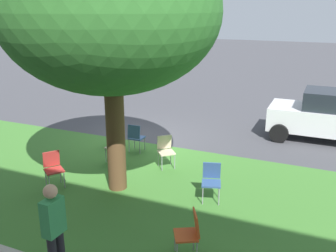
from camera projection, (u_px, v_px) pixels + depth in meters
ground at (143, 140)px, 12.53m from camera, size 80.00×80.00×0.00m
grass_verge at (87, 178)px, 9.73m from camera, size 48.00×6.00×0.01m
street_tree at (110, 13)px, 8.02m from camera, size 4.75×4.75×5.87m
chair_0 at (116, 144)px, 10.64m from camera, size 0.53×0.53×0.88m
chair_1 at (211, 179)px, 8.52m from camera, size 0.52×0.52×0.88m
chair_2 at (136, 136)px, 11.34m from camera, size 0.43×0.43×0.88m
chair_3 at (190, 231)px, 6.55m from camera, size 0.57×0.56×0.88m
chair_4 at (53, 166)px, 9.19m from camera, size 0.58×0.58×0.88m
chair_5 at (166, 149)px, 10.31m from camera, size 0.59×0.59×0.88m
chair_6 at (115, 131)px, 11.80m from camera, size 0.56×0.57×0.88m
parked_car at (330, 116)px, 12.30m from camera, size 3.70×1.92×1.65m
pedestrian_0 at (54, 229)px, 5.87m from camera, size 0.22×0.37×1.69m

